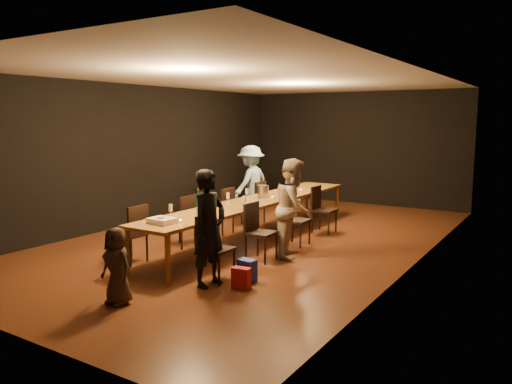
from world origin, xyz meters
The scene contains 30 objects.
ground centered at (0.00, 0.00, 0.00)m, with size 10.00×10.00×0.00m, color #421E10.
room_shell centered at (0.00, 0.00, 2.08)m, with size 6.04×10.04×3.02m.
table centered at (0.00, 0.00, 0.70)m, with size 0.90×6.00×0.75m.
chair_right_0 centered at (0.85, -2.40, 0.47)m, with size 0.42×0.42×0.93m, color black, non-canonical shape.
chair_right_1 centered at (0.85, -1.20, 0.47)m, with size 0.42×0.42×0.93m, color black, non-canonical shape.
chair_right_2 centered at (0.85, 0.00, 0.47)m, with size 0.42×0.42×0.93m, color black, non-canonical shape.
chair_right_3 centered at (0.85, 1.20, 0.47)m, with size 0.42×0.42×0.93m, color black, non-canonical shape.
chair_left_0 centered at (-0.85, -2.40, 0.47)m, with size 0.42×0.42×0.93m, color black, non-canonical shape.
chair_left_1 centered at (-0.85, -1.20, 0.47)m, with size 0.42×0.42×0.93m, color black, non-canonical shape.
chair_left_2 centered at (-0.85, 0.00, 0.47)m, with size 0.42×0.42×0.93m, color black, non-canonical shape.
chair_left_3 centered at (-0.85, 1.20, 0.47)m, with size 0.42×0.42×0.93m, color black, non-canonical shape.
woman_birthday centered at (0.89, -2.61, 0.80)m, with size 0.58×0.38×1.60m, color black.
woman_tan centered at (1.16, -0.70, 0.81)m, with size 0.79×0.62×1.63m, color #C4AC93.
man_blue centered at (-1.15, 1.58, 0.84)m, with size 1.09×0.62×1.68m, color #88B3D2.
child centered at (0.36, -3.77, 0.48)m, with size 0.47×0.31×0.96m, color #3A2A20.
gift_bag_red centered at (1.34, -2.50, 0.14)m, with size 0.24×0.13×0.29m, color red.
gift_bag_blue centered at (1.24, -2.20, 0.16)m, with size 0.25×0.17×0.31m, color #2536A3.
birthday_cake centered at (-0.02, -2.55, 0.79)m, with size 0.38×0.31×0.09m.
plate_stack centered at (-0.22, -1.35, 0.80)m, with size 0.18×0.18×0.10m, color silver.
champagne_bottle centered at (-0.32, -1.35, 0.93)m, with size 0.09×0.09×0.36m, color black, non-canonical shape.
ice_bucket centered at (-0.07, 0.35, 0.87)m, with size 0.22×0.22×0.24m, color #B9B9BE.
wineglass_0 centered at (-0.23, -2.13, 0.85)m, with size 0.06×0.06×0.21m, color beige, non-canonical shape.
wineglass_1 centered at (0.32, -2.14, 0.85)m, with size 0.06×0.06×0.21m, color beige, non-canonical shape.
wineglass_2 centered at (-0.19, -0.65, 0.85)m, with size 0.06×0.06×0.21m, color silver, non-canonical shape.
wineglass_3 centered at (0.27, -0.81, 0.85)m, with size 0.06×0.06×0.21m, color beige, non-canonical shape.
wineglass_4 centered at (-0.21, -0.01, 0.85)m, with size 0.06×0.06×0.21m, color silver, non-canonical shape.
wineglass_5 centered at (0.24, 0.69, 0.85)m, with size 0.06×0.06×0.21m, color silver, non-canonical shape.
tealight_near centered at (0.15, -2.34, 0.77)m, with size 0.05×0.05×0.03m, color #B2B7B2.
tealight_mid centered at (0.15, 0.33, 0.77)m, with size 0.05×0.05×0.03m, color #B2B7B2.
tealight_far centered at (0.15, 1.52, 0.77)m, with size 0.05×0.05×0.03m, color #B2B7B2.
Camera 1 is at (4.96, -7.84, 2.25)m, focal length 35.00 mm.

